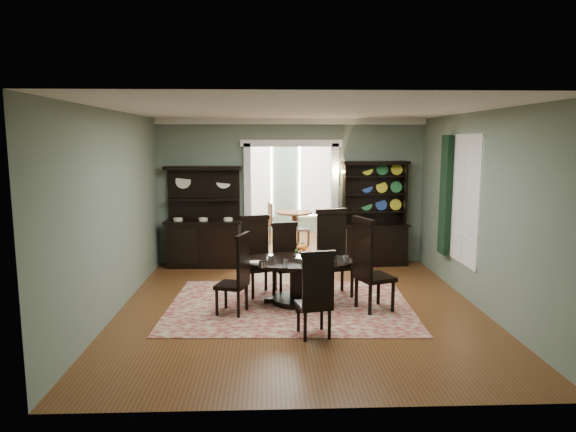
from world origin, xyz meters
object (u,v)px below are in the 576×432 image
dining_table (297,273)px  parlor_table (294,223)px  sideboard (204,232)px  welsh_dresser (374,227)px

dining_table → parlor_table: parlor_table is taller
sideboard → parlor_table: sideboard is taller
dining_table → welsh_dresser: (1.75, 2.52, 0.29)m
dining_table → welsh_dresser: 3.08m
sideboard → parlor_table: (1.95, 2.11, -0.18)m
sideboard → parlor_table: size_ratio=2.31×
sideboard → welsh_dresser: 3.51m
parlor_table → welsh_dresser: bearing=-53.5°
dining_table → welsh_dresser: bearing=60.9°
dining_table → parlor_table: (0.19, 4.62, 0.05)m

